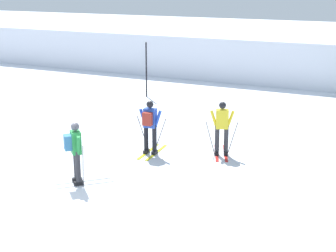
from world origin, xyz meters
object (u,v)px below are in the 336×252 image
object	(u,v)px
skier_yellow	(222,127)
trail_marker_pole	(146,70)
skier_blue	(150,125)
skier_green	(75,150)

from	to	relation	value
skier_yellow	trail_marker_pole	size ratio (longest dim) A/B	0.68
skier_blue	trail_marker_pole	size ratio (longest dim) A/B	0.68
skier_green	trail_marker_pole	bearing A→B (deg)	108.27
skier_green	skier_yellow	world-z (taller)	same
skier_green	skier_blue	distance (m)	3.09
trail_marker_pole	skier_blue	bearing A→B (deg)	-60.94
skier_green	trail_marker_pole	size ratio (longest dim) A/B	0.68
skier_green	skier_yellow	xyz separation A→B (m)	(2.66, 3.92, -0.04)
skier_blue	skier_yellow	distance (m)	2.23
skier_yellow	trail_marker_pole	distance (m)	8.71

